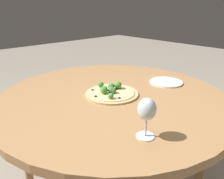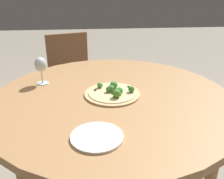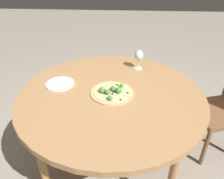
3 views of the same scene
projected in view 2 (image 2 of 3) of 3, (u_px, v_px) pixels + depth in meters
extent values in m
cylinder|color=#A87A4C|center=(112.00, 98.00, 1.35)|extent=(1.30, 1.30, 0.04)
cylinder|color=#A87A4C|center=(160.00, 117.00, 1.90)|extent=(0.05, 0.05, 0.70)
cylinder|color=#A87A4C|center=(53.00, 122.00, 1.84)|extent=(0.05, 0.05, 0.70)
cube|color=brown|center=(74.00, 87.00, 2.27)|extent=(0.50, 0.50, 0.04)
cube|color=brown|center=(68.00, 57.00, 2.33)|extent=(0.14, 0.37, 0.43)
cylinder|color=brown|center=(61.00, 120.00, 2.16)|extent=(0.04, 0.04, 0.39)
cylinder|color=brown|center=(98.00, 113.00, 2.27)|extent=(0.04, 0.04, 0.39)
cylinder|color=brown|center=(54.00, 104.00, 2.45)|extent=(0.04, 0.04, 0.39)
cylinder|color=brown|center=(88.00, 98.00, 2.56)|extent=(0.04, 0.04, 0.39)
cylinder|color=tan|center=(112.00, 94.00, 1.35)|extent=(0.30, 0.30, 0.01)
cylinder|color=beige|center=(112.00, 93.00, 1.35)|extent=(0.26, 0.26, 0.00)
sphere|color=#508642|center=(111.00, 88.00, 1.35)|extent=(0.04, 0.04, 0.04)
sphere|color=#468730|center=(109.00, 89.00, 1.34)|extent=(0.03, 0.03, 0.03)
sphere|color=#509740|center=(100.00, 85.00, 1.39)|extent=(0.03, 0.03, 0.03)
sphere|color=#458D43|center=(119.00, 91.00, 1.31)|extent=(0.04, 0.04, 0.04)
sphere|color=#4E9230|center=(117.00, 93.00, 1.28)|extent=(0.04, 0.04, 0.04)
sphere|color=#439235|center=(114.00, 85.00, 1.38)|extent=(0.04, 0.04, 0.04)
sphere|color=#438634|center=(131.00, 89.00, 1.34)|extent=(0.03, 0.03, 0.03)
cylinder|color=black|center=(128.00, 87.00, 1.41)|extent=(0.01, 0.01, 0.00)
cylinder|color=black|center=(95.00, 90.00, 1.36)|extent=(0.01, 0.01, 0.00)
cylinder|color=black|center=(118.00, 91.00, 1.35)|extent=(0.01, 0.01, 0.00)
cylinder|color=black|center=(110.00, 91.00, 1.36)|extent=(0.01, 0.01, 0.00)
cylinder|color=black|center=(113.00, 94.00, 1.32)|extent=(0.01, 0.01, 0.00)
cylinder|color=black|center=(113.00, 91.00, 1.35)|extent=(0.01, 0.01, 0.00)
cylinder|color=black|center=(113.00, 84.00, 1.44)|extent=(0.01, 0.01, 0.00)
cylinder|color=black|center=(115.00, 96.00, 1.30)|extent=(0.01, 0.01, 0.00)
cylinder|color=silver|center=(43.00, 83.00, 1.49)|extent=(0.07, 0.07, 0.00)
cylinder|color=silver|center=(42.00, 77.00, 1.48)|extent=(0.01, 0.01, 0.07)
ellipsoid|color=silver|center=(41.00, 65.00, 1.45)|extent=(0.07, 0.07, 0.09)
cylinder|color=white|center=(97.00, 137.00, 0.98)|extent=(0.21, 0.21, 0.01)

